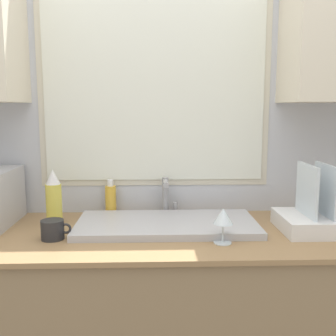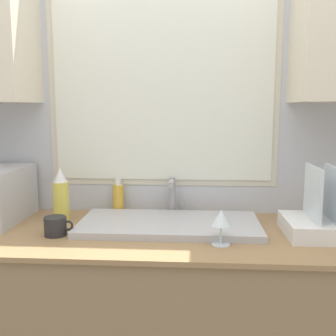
# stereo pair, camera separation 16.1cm
# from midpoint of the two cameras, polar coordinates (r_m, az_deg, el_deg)

# --- Properties ---
(countertop) EXTENTS (2.29, 0.68, 0.92)m
(countertop) POSITION_cam_midpoint_polar(r_m,az_deg,el_deg) (1.90, -4.30, -22.45)
(countertop) COLOR #8C7251
(countertop) RESTS_ON ground_plane
(wall_back) EXTENTS (6.00, 0.38, 2.60)m
(wall_back) POSITION_cam_midpoint_polar(r_m,az_deg,el_deg) (1.95, -4.22, 7.18)
(wall_back) COLOR silver
(wall_back) RESTS_ON ground_plane
(sink_basin) EXTENTS (0.79, 0.39, 0.03)m
(sink_basin) POSITION_cam_midpoint_polar(r_m,az_deg,el_deg) (1.75, -2.75, -8.19)
(sink_basin) COLOR #B2B2B7
(sink_basin) RESTS_ON countertop
(faucet) EXTENTS (0.08, 0.14, 0.19)m
(faucet) POSITION_cam_midpoint_polar(r_m,az_deg,el_deg) (1.93, -2.52, -3.77)
(faucet) COLOR #99999E
(faucet) RESTS_ON countertop
(dish_rack) EXTENTS (0.30, 0.28, 0.29)m
(dish_rack) POSITION_cam_midpoint_polar(r_m,az_deg,el_deg) (1.78, 18.19, -6.88)
(dish_rack) COLOR white
(dish_rack) RESTS_ON countertop
(spray_bottle) EXTENTS (0.07, 0.07, 0.25)m
(spray_bottle) POSITION_cam_midpoint_polar(r_m,az_deg,el_deg) (1.86, -18.58, -4.25)
(spray_bottle) COLOR #D8CC4C
(spray_bottle) RESTS_ON countertop
(soap_bottle) EXTENTS (0.05, 0.05, 0.18)m
(soap_bottle) POSITION_cam_midpoint_polar(r_m,az_deg,el_deg) (1.98, -10.57, -4.50)
(soap_bottle) COLOR gold
(soap_bottle) RESTS_ON countertop
(mug_near_sink) EXTENTS (0.12, 0.09, 0.08)m
(mug_near_sink) POSITION_cam_midpoint_polar(r_m,az_deg,el_deg) (1.68, -18.96, -8.50)
(mug_near_sink) COLOR #262628
(mug_near_sink) RESTS_ON countertop
(wine_glass) EXTENTS (0.08, 0.08, 0.14)m
(wine_glass) POSITION_cam_midpoint_polar(r_m,az_deg,el_deg) (1.54, 5.14, -7.22)
(wine_glass) COLOR silver
(wine_glass) RESTS_ON countertop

